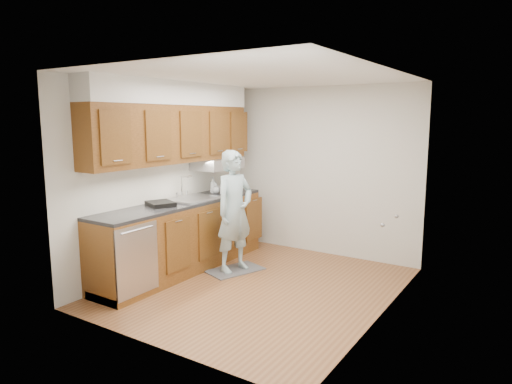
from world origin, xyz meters
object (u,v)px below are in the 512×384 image
Objects in this scene: soap_bottle_c at (216,188)px; dish_rack at (161,204)px; soap_bottle_b at (224,187)px; soap_bottle_a at (213,185)px; person at (234,203)px.

dish_rack is at bearing -88.43° from soap_bottle_c.
soap_bottle_c is (-0.13, -0.03, -0.02)m from soap_bottle_b.
soap_bottle_b is at bearing 13.80° from soap_bottle_a.
soap_bottle_a is at bearing 70.06° from person.
soap_bottle_a is 1.18× the size of soap_bottle_b.
dish_rack is (0.03, -1.17, -0.05)m from soap_bottle_c.
soap_bottle_a is at bearing -169.92° from soap_bottle_c.
soap_bottle_b is (-0.53, 0.48, 0.11)m from person.
soap_bottle_c is 0.45× the size of dish_rack.
person reaches higher than soap_bottle_c.
soap_bottle_a is 0.68× the size of dish_rack.
person is at bearing -42.55° from soap_bottle_b.
soap_bottle_b is 1.27× the size of soap_bottle_c.
soap_bottle_b is at bearing 59.76° from person.
soap_bottle_a reaches higher than dish_rack.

